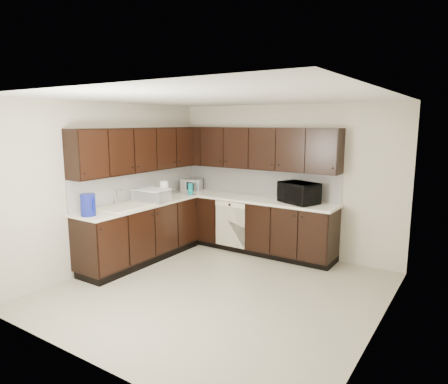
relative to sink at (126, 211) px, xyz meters
The scene contains 20 objects.
floor 1.90m from the sink, ahead, with size 4.00×4.00×0.00m, color #ADA88F.
ceiling 2.33m from the sink, ahead, with size 4.00×4.00×0.00m, color white.
wall_back 2.65m from the sink, 50.13° to the left, with size 4.00×0.02×2.50m, color beige.
wall_left 0.49m from the sink, behind, with size 0.02×4.00×2.50m, color beige.
wall_right 3.70m from the sink, ahead, with size 0.02×4.00×2.50m, color beige.
wall_front 2.63m from the sink, 49.77° to the right, with size 4.00×0.02×2.50m, color beige.
lower_cabinets 1.39m from the sink, 58.99° to the left, with size 3.00×2.80×0.90m.
countertop 1.31m from the sink, 59.01° to the left, with size 3.03×2.83×0.04m.
backsplash 1.44m from the sink, 70.83° to the left, with size 3.00×2.80×0.48m.
upper_cabinets 1.61m from the sink, 64.56° to the left, with size 3.00×2.80×0.70m.
dishwasher 1.76m from the sink, 55.40° to the left, with size 0.58×0.04×0.78m.
sink is the anchor object (origin of this frame).
microwave 2.70m from the sink, 39.44° to the left, with size 0.60×0.41×0.33m, color black.
soap_bottle_a 0.74m from the sink, 76.77° to the left, with size 0.10×0.10×0.22m, color gray.
soap_bottle_b 0.76m from the sink, 100.10° to the left, with size 0.10×0.10×0.25m, color gray.
toaster_oven 1.70m from the sink, 91.50° to the left, with size 0.36×0.27×0.23m, color silver.
storage_bin 0.54m from the sink, 84.22° to the left, with size 0.52×0.38×0.20m, color white.
blue_pitcher 0.72m from the sink, 88.86° to the right, with size 0.20×0.20×0.31m, color #111C9C.
teal_tumbler 1.38m from the sink, 82.40° to the left, with size 0.09×0.09×0.20m, color #0C7B84.
paper_towel_roll 0.80m from the sink, 82.58° to the left, with size 0.14×0.14×0.31m, color white.
Camera 1 is at (2.81, -4.14, 2.20)m, focal length 32.00 mm.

